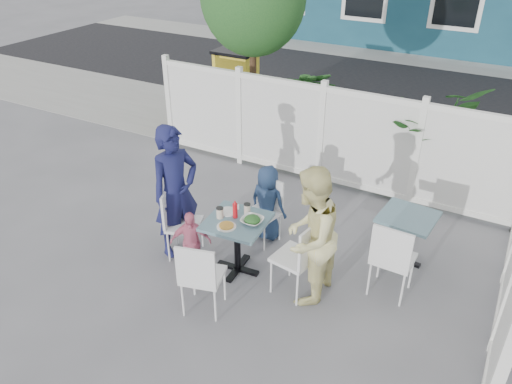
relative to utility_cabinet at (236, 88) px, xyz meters
The scene contains 27 objects.
ground 4.70m from the utility_cabinet, 59.33° to the right, with size 80.00×80.00×0.00m, color slate.
near_sidewalk 2.48m from the utility_cabinet, ahead, with size 24.00×2.60×0.01m, color gray.
street 4.29m from the utility_cabinet, 55.87° to the left, with size 24.00×5.00×0.01m, color black.
far_sidewalk 7.05m from the utility_cabinet, 70.23° to the left, with size 24.00×1.60×0.01m, color gray.
fence_back 2.95m from the utility_cabinet, 32.91° to the right, with size 5.86×0.08×1.60m.
utility_cabinet is the anchor object (origin of this frame).
potted_shrub_a 2.15m from the utility_cabinet, 24.75° to the right, with size 0.90×0.90×1.60m, color #1C491E.
potted_shrub_b 3.98m from the utility_cabinet, 14.57° to the right, with size 1.55×1.34×1.72m, color #1C491E.
main_table 4.82m from the utility_cabinet, 59.14° to the right, with size 0.74×0.74×0.73m.
spare_table 5.14m from the utility_cabinet, 35.60° to the right, with size 0.69×0.69×0.67m.
chair_left 4.53m from the utility_cabinet, 68.50° to the right, with size 0.53×0.54×0.93m.
chair_right 5.32m from the utility_cabinet, 51.54° to the right, with size 0.49×0.50×0.97m.
chair_back 4.18m from the utility_cabinet, 53.94° to the right, with size 0.46×0.45×0.86m.
chair_near 5.57m from the utility_cabinet, 63.17° to the right, with size 0.52×0.51×0.94m.
chair_spare 5.61m from the utility_cabinet, 41.52° to the right, with size 0.46×0.44×0.97m.
man 4.44m from the utility_cabinet, 68.75° to the right, with size 0.63×0.41×1.72m, color #171A49.
woman 5.36m from the utility_cabinet, 50.73° to the right, with size 0.79×0.61×1.62m, color #E7D750.
boy 4.13m from the utility_cabinet, 53.61° to the right, with size 0.51×0.33×1.04m, color navy.
toddler 4.86m from the utility_cabinet, 65.70° to the right, with size 0.49×0.20×0.84m, color pink.
plate_main 4.96m from the utility_cabinet, 60.49° to the right, with size 0.22×0.22×0.01m, color white.
plate_side 4.65m from the utility_cabinet, 60.51° to the right, with size 0.21×0.21×0.01m, color white.
salad_bowl 4.89m from the utility_cabinet, 57.07° to the right, with size 0.25×0.25×0.06m, color white.
coffee_cup_a 4.77m from the utility_cabinet, 61.48° to the right, with size 0.08×0.08×0.12m, color beige.
coffee_cup_b 4.68m from the utility_cabinet, 57.62° to the right, with size 0.08×0.08×0.12m, color beige.
ketchup_bottle 4.76m from the utility_cabinet, 59.35° to the right, with size 0.06×0.06×0.19m, color red.
salt_shaker 4.59m from the utility_cabinet, 58.92° to the right, with size 0.03×0.03×0.07m, color white.
pepper_shaker 4.56m from the utility_cabinet, 57.83° to the right, with size 0.03×0.03×0.07m, color black.
Camera 1 is at (2.63, -4.26, 3.91)m, focal length 35.00 mm.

